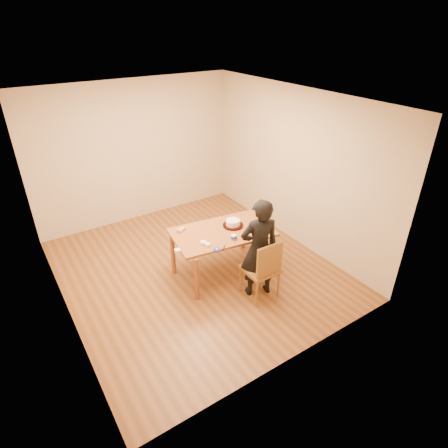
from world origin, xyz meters
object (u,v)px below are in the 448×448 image
dining_table (222,232)px  person (259,249)px  cake_plate (233,225)px  cake (233,223)px  dining_chair (260,269)px

dining_table → person: bearing=-70.4°
cake_plate → cake: cake is taller
cake → person: size_ratio=0.14×
cake_plate → person: person is taller
dining_chair → cake: 0.90m
dining_table → cake: size_ratio=6.85×
dining_table → cake_plate: 0.24m
cake → person: (-0.08, -0.77, -0.04)m
dining_table → cake: bearing=18.5°
cake_plate → person: size_ratio=0.21×
dining_table → cake: cake is taller
cake_plate → cake: 0.05m
dining_table → person: size_ratio=0.99×
cake → person: 0.78m
cake → dining_table: bearing=-169.4°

